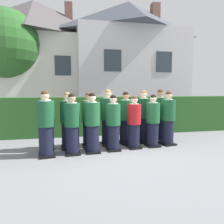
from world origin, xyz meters
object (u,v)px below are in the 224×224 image
student_front_row_0 (46,125)px  student_rear_row_1 (68,122)px  student_front_row_5 (153,122)px  student_in_red_blazer (134,123)px  student_rear_row_4 (125,119)px  student_rear_row_2 (89,121)px  student_front_row_1 (72,125)px  student_front_row_3 (113,124)px  student_front_row_2 (92,124)px  student_rear_row_5 (143,117)px  student_rear_row_6 (160,116)px  student_rear_row_3 (108,119)px  student_front_row_6 (168,119)px  student_rear_row_0 (46,122)px

student_front_row_0 → student_rear_row_1: (0.54, 0.64, -0.03)m
student_front_row_5 → student_rear_row_1: 2.50m
student_in_red_blazer → student_rear_row_4: 0.56m
student_front_row_0 → student_rear_row_2: (1.15, 0.73, -0.03)m
student_front_row_1 → student_rear_row_2: size_ratio=0.99×
student_front_row_3 → student_front_row_1: bearing=-173.2°
student_rear_row_1 → student_front_row_2: bearing=-38.9°
student_front_row_0 → student_front_row_2: student_front_row_0 is taller
student_rear_row_2 → student_front_row_3: bearing=-40.3°
student_front_row_5 → student_rear_row_1: size_ratio=0.96×
student_rear_row_4 → student_front_row_0: bearing=-159.9°
student_rear_row_5 → student_rear_row_4: bearing=-173.3°
student_front_row_0 → student_front_row_2: bearing=5.4°
student_front_row_0 → student_rear_row_6: bearing=15.8°
student_front_row_1 → student_rear_row_1: student_rear_row_1 is taller
student_front_row_2 → student_front_row_0: bearing=-174.6°
student_in_red_blazer → student_front_row_5: student_front_row_5 is taller
student_front_row_0 → student_rear_row_5: (2.93, 0.92, -0.00)m
student_rear_row_4 → student_rear_row_3: bearing=-175.4°
student_front_row_2 → student_rear_row_3: student_rear_row_3 is taller
student_front_row_6 → student_rear_row_1: (-3.02, 0.18, -0.01)m
student_rear_row_2 → student_rear_row_4: student_rear_row_4 is taller
student_rear_row_6 → student_rear_row_5: bearing=-172.2°
student_front_row_2 → student_rear_row_5: student_rear_row_5 is taller
student_in_red_blazer → student_rear_row_1: (-1.88, 0.34, 0.05)m
student_front_row_3 → student_rear_row_6: 1.93m
student_rear_row_4 → student_front_row_5: bearing=-34.5°
student_rear_row_3 → student_rear_row_4: size_ratio=1.05×
student_front_row_5 → student_front_row_1: bearing=-172.9°
student_front_row_3 → student_rear_row_6: size_ratio=0.91×
student_front_row_3 → student_rear_row_2: student_rear_row_2 is taller
student_rear_row_5 → student_rear_row_6: student_rear_row_6 is taller
student_front_row_1 → student_front_row_2: size_ratio=0.99×
student_front_row_2 → student_rear_row_6: (2.35, 0.89, 0.05)m
student_front_row_5 → student_rear_row_2: bearing=168.8°
student_front_row_0 → student_rear_row_0: 0.55m
student_rear_row_1 → student_rear_row_6: 3.02m
student_rear_row_2 → student_rear_row_4: 1.17m
student_rear_row_1 → student_rear_row_4: size_ratio=1.00×
student_front_row_0 → student_in_red_blazer: 2.44m
student_front_row_2 → student_front_row_3: 0.60m
student_front_row_0 → student_rear_row_3: size_ratio=0.99×
student_in_red_blazer → student_rear_row_6: size_ratio=0.89×
student_rear_row_0 → student_rear_row_2: 1.22m
student_front_row_0 → student_rear_row_3: 1.92m
student_rear_row_2 → student_rear_row_3: 0.60m
student_front_row_0 → student_rear_row_1: 0.83m
student_front_row_2 → student_rear_row_2: student_rear_row_2 is taller
student_front_row_2 → student_front_row_3: student_front_row_2 is taller
student_front_row_2 → student_front_row_3: bearing=7.8°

